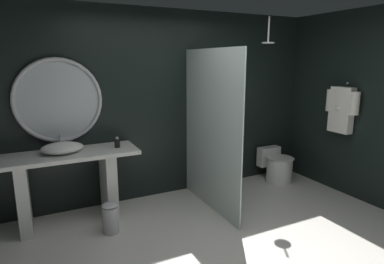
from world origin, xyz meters
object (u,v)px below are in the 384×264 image
at_px(hanging_bathrobe, 342,108).
at_px(vessel_sink, 62,148).
at_px(rain_shower_head, 268,40).
at_px(toilet, 277,166).
at_px(round_wall_mirror, 59,101).
at_px(waste_bin, 110,218).
at_px(soap_dispenser, 117,143).

bearing_deg(hanging_bathrobe, vessel_sink, 167.57).
relative_size(vessel_sink, rain_shower_head, 1.32).
bearing_deg(vessel_sink, toilet, -1.30).
distance_m(round_wall_mirror, toilet, 3.40).
xyz_separation_m(round_wall_mirror, toilet, (3.17, -0.31, -1.21)).
height_order(rain_shower_head, waste_bin, rain_shower_head).
distance_m(soap_dispenser, hanging_bathrobe, 3.13).
bearing_deg(rain_shower_head, soap_dispenser, 173.84).
height_order(round_wall_mirror, waste_bin, round_wall_mirror).
bearing_deg(waste_bin, round_wall_mirror, 117.00).
height_order(round_wall_mirror, rain_shower_head, rain_shower_head).
height_order(soap_dispenser, waste_bin, soap_dispenser).
distance_m(soap_dispenser, waste_bin, 0.90).
relative_size(soap_dispenser, hanging_bathrobe, 0.19).
distance_m(hanging_bathrobe, waste_bin, 3.43).
xyz_separation_m(soap_dispenser, toilet, (2.56, -0.03, -0.68)).
bearing_deg(rain_shower_head, round_wall_mirror, 169.27).
bearing_deg(hanging_bathrobe, soap_dispenser, 165.92).
distance_m(vessel_sink, hanging_bathrobe, 3.75).
xyz_separation_m(rain_shower_head, waste_bin, (-2.31, -0.24, -2.01)).
relative_size(rain_shower_head, waste_bin, 1.00).
bearing_deg(round_wall_mirror, rain_shower_head, -10.73).
bearing_deg(vessel_sink, soap_dispenser, -4.30).
xyz_separation_m(soap_dispenser, hanging_bathrobe, (3.02, -0.76, 0.34)).
xyz_separation_m(vessel_sink, waste_bin, (0.40, -0.51, -0.74)).
relative_size(soap_dispenser, toilet, 0.23).
distance_m(soap_dispenser, rain_shower_head, 2.46).
xyz_separation_m(soap_dispenser, rain_shower_head, (2.09, -0.23, 1.27)).
xyz_separation_m(soap_dispenser, waste_bin, (-0.23, -0.46, -0.74)).
height_order(vessel_sink, soap_dispenser, vessel_sink).
bearing_deg(toilet, round_wall_mirror, 174.40).
xyz_separation_m(rain_shower_head, hanging_bathrobe, (0.93, -0.53, -0.93)).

